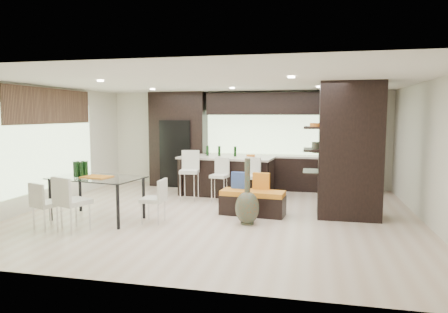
% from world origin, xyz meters
% --- Properties ---
extents(ground, '(8.00, 8.00, 0.00)m').
position_xyz_m(ground, '(0.00, 0.00, 0.00)').
color(ground, beige).
rests_on(ground, ground).
extents(back_wall, '(8.00, 0.02, 2.70)m').
position_xyz_m(back_wall, '(0.00, 3.50, 1.35)').
color(back_wall, white).
rests_on(back_wall, ground).
extents(left_wall, '(0.02, 7.00, 2.70)m').
position_xyz_m(left_wall, '(-4.00, 0.00, 1.35)').
color(left_wall, white).
rests_on(left_wall, ground).
extents(right_wall, '(0.02, 7.00, 2.70)m').
position_xyz_m(right_wall, '(4.00, 0.00, 1.35)').
color(right_wall, white).
rests_on(right_wall, ground).
extents(ceiling, '(8.00, 7.00, 0.02)m').
position_xyz_m(ceiling, '(0.00, 0.00, 2.70)').
color(ceiling, white).
rests_on(ceiling, ground).
extents(window_left, '(0.04, 3.20, 1.90)m').
position_xyz_m(window_left, '(-3.96, 0.20, 1.35)').
color(window_left, '#B2D199').
rests_on(window_left, left_wall).
extents(window_back, '(3.40, 0.04, 1.20)m').
position_xyz_m(window_back, '(0.60, 3.46, 1.55)').
color(window_back, '#B2D199').
rests_on(window_back, back_wall).
extents(stone_accent, '(0.08, 3.00, 0.80)m').
position_xyz_m(stone_accent, '(-3.93, 0.20, 2.25)').
color(stone_accent, brown).
rests_on(stone_accent, left_wall).
extents(ceiling_spots, '(4.00, 3.00, 0.02)m').
position_xyz_m(ceiling_spots, '(0.00, 0.25, 2.68)').
color(ceiling_spots, white).
rests_on(ceiling_spots, ceiling).
extents(back_cabinetry, '(6.80, 0.68, 2.70)m').
position_xyz_m(back_cabinetry, '(0.50, 3.17, 1.35)').
color(back_cabinetry, black).
rests_on(back_cabinetry, ground).
extents(refrigerator, '(0.90, 0.68, 1.90)m').
position_xyz_m(refrigerator, '(-1.90, 3.12, 0.95)').
color(refrigerator, black).
rests_on(refrigerator, ground).
extents(partition_column, '(1.20, 0.80, 2.70)m').
position_xyz_m(partition_column, '(2.60, 0.40, 1.35)').
color(partition_column, black).
rests_on(partition_column, ground).
extents(kitchen_island, '(2.47, 1.25, 0.99)m').
position_xyz_m(kitchen_island, '(-0.26, 2.06, 0.50)').
color(kitchen_island, black).
rests_on(kitchen_island, ground).
extents(stool_left, '(0.48, 0.48, 0.97)m').
position_xyz_m(stool_left, '(-0.99, 1.23, 0.48)').
color(stool_left, beige).
rests_on(stool_left, ground).
extents(stool_mid, '(0.43, 0.43, 0.84)m').
position_xyz_m(stool_mid, '(-0.26, 1.26, 0.42)').
color(stool_mid, beige).
rests_on(stool_mid, ground).
extents(stool_right, '(0.48, 0.48, 0.86)m').
position_xyz_m(stool_right, '(0.47, 1.26, 0.43)').
color(stool_right, beige).
rests_on(stool_right, ground).
extents(bench, '(1.36, 0.64, 0.51)m').
position_xyz_m(bench, '(0.70, 0.17, 0.25)').
color(bench, black).
rests_on(bench, ground).
extents(floor_vase, '(0.57, 0.57, 1.25)m').
position_xyz_m(floor_vase, '(0.70, -0.55, 0.62)').
color(floor_vase, '#3E422F').
rests_on(floor_vase, ground).
extents(dining_table, '(1.89, 1.26, 0.84)m').
position_xyz_m(dining_table, '(-2.23, -0.84, 0.42)').
color(dining_table, white).
rests_on(dining_table, ground).
extents(chair_near, '(0.64, 0.64, 0.91)m').
position_xyz_m(chair_near, '(-2.23, -1.66, 0.46)').
color(chair_near, beige).
rests_on(chair_near, ground).
extents(chair_far, '(0.55, 0.55, 0.79)m').
position_xyz_m(chair_far, '(-2.78, -1.63, 0.39)').
color(chair_far, beige).
rests_on(chair_far, ground).
extents(chair_end, '(0.42, 0.42, 0.78)m').
position_xyz_m(chair_end, '(-1.07, -0.84, 0.39)').
color(chair_end, beige).
rests_on(chair_end, ground).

